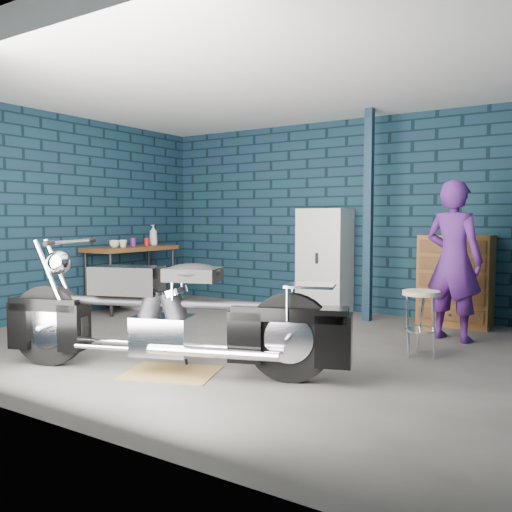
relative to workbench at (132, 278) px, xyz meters
The scene contains 16 objects.
ground 2.88m from the workbench, 19.71° to the right, with size 6.00×6.00×0.00m, color #55524F.
room_walls 3.07m from the workbench, ahead, with size 6.02×5.01×2.71m.
support_post 3.49m from the workbench, 17.04° to the left, with size 0.10×0.10×2.70m, color #112537.
workbench is the anchor object (origin of this frame).
drip_mat 3.51m from the workbench, 38.86° to the right, with size 0.76×0.57×0.01m, color olive.
motorcycle 3.48m from the workbench, 38.86° to the right, with size 2.58×0.70×1.14m, color black, non-canonical shape.
person 4.46m from the workbench, ahead, with size 0.63×0.41×1.73m, color #4A1C6C.
storage_bin 0.34m from the workbench, 79.41° to the left, with size 0.43×0.30×0.27m, color gray.
locker 2.80m from the workbench, 27.09° to the left, with size 0.68×0.48×1.45m, color silver.
tool_chest 4.44m from the workbench, 16.62° to the left, with size 0.84×0.46×1.11m, color brown.
shop_stool 4.36m from the workbench, ahead, with size 0.35×0.35×0.63m, color beige, non-canonical shape.
cup_a 0.60m from the workbench, 87.96° to the right, with size 0.13×0.13×0.10m, color beige.
cup_b 0.55m from the workbench, 73.56° to the right, with size 0.11×0.11×0.11m, color beige.
mug_purple 0.52m from the workbench, 114.89° to the left, with size 0.09×0.09×0.12m, color #571B6D.
mug_red 0.58m from the workbench, 73.62° to the left, with size 0.09×0.09×0.12m, color maroon.
bottle 0.75m from the workbench, 87.48° to the left, with size 0.12×0.12×0.31m, color gray.
Camera 1 is at (3.11, -4.64, 1.32)m, focal length 38.00 mm.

